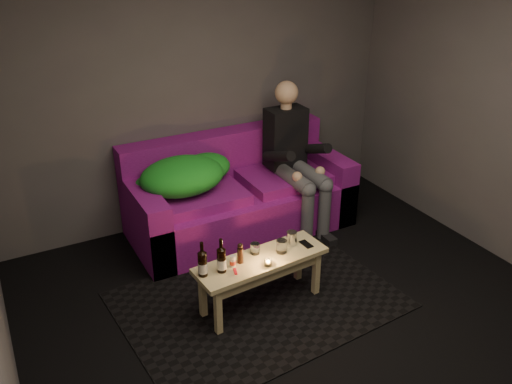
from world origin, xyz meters
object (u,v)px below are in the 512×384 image
at_px(sofa, 238,197).
at_px(beer_bottle_a, 203,263).
at_px(coffee_table, 261,267).
at_px(steel_cup, 292,238).
at_px(beer_bottle_b, 221,260).
at_px(person, 294,155).

distance_m(sofa, beer_bottle_a, 1.48).
distance_m(coffee_table, steel_cup, 0.34).
xyz_separation_m(beer_bottle_b, steel_cup, (0.64, 0.08, -0.04)).
xyz_separation_m(coffee_table, beer_bottle_a, (-0.47, 0.00, 0.18)).
xyz_separation_m(coffee_table, beer_bottle_b, (-0.33, -0.02, 0.18)).
height_order(beer_bottle_a, beer_bottle_b, beer_bottle_a).
height_order(beer_bottle_b, steel_cup, beer_bottle_b).
bearing_deg(steel_cup, coffee_table, -168.61).
bearing_deg(person, beer_bottle_b, -140.41).
height_order(person, steel_cup, person).
bearing_deg(beer_bottle_b, steel_cup, 6.82).
relative_size(person, beer_bottle_a, 5.10).
xyz_separation_m(sofa, coffee_table, (-0.39, -1.19, 0.02)).
bearing_deg(coffee_table, steel_cup, 11.39).
height_order(sofa, beer_bottle_a, sofa).
distance_m(coffee_table, beer_bottle_b, 0.38).
bearing_deg(beer_bottle_b, coffee_table, 2.59).
distance_m(person, beer_bottle_a, 1.73).
bearing_deg(person, sofa, 161.82).
relative_size(person, steel_cup, 12.38).
bearing_deg(person, beer_bottle_a, -143.84).
bearing_deg(sofa, person, -18.18).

